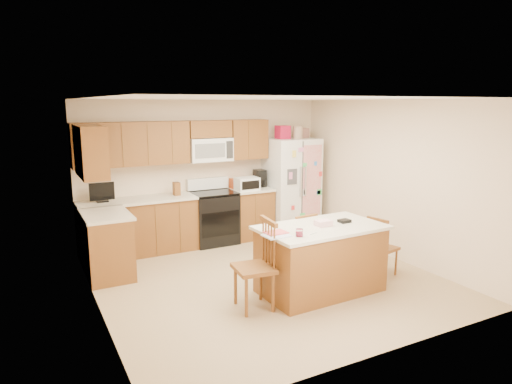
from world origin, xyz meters
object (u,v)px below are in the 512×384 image
windsor_chair_left (256,267)px  windsor_chair_right (382,248)px  stove (213,217)px  windsor_chair_back (300,246)px  refrigerator (291,185)px  island (321,259)px

windsor_chair_left → windsor_chair_right: 2.11m
stove → windsor_chair_left: (-0.56, -2.68, 0.04)m
windsor_chair_back → windsor_chair_left: bearing=-147.8°
stove → refrigerator: size_ratio=0.55×
windsor_chair_right → refrigerator: bearing=89.4°
stove → windsor_chair_right: 2.99m
refrigerator → windsor_chair_back: 2.28m
windsor_chair_left → windsor_chair_right: size_ratio=1.27×
island → refrigerator: bearing=65.9°
stove → windsor_chair_left: size_ratio=1.04×
windsor_chair_back → windsor_chair_right: 1.17m
island → windsor_chair_left: 0.98m
windsor_chair_left → windsor_chair_back: (1.06, 0.67, -0.08)m
refrigerator → island: (-1.15, -2.57, -0.47)m
stove → refrigerator: refrigerator is taller
refrigerator → windsor_chair_right: (-0.03, -2.50, -0.51)m
island → windsor_chair_left: (-0.98, -0.05, 0.07)m
island → windsor_chair_back: size_ratio=1.89×
refrigerator → windsor_chair_back: refrigerator is taller
stove → windsor_chair_back: size_ratio=1.24×
refrigerator → stove: bearing=177.7°
island → windsor_chair_back: 0.62m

